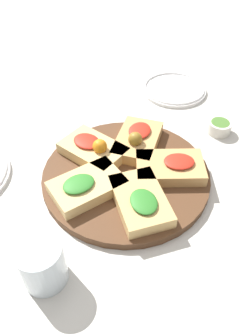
# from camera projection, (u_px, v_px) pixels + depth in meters

# --- Properties ---
(ground_plane) EXTENTS (3.00, 3.00, 0.00)m
(ground_plane) POSITION_uv_depth(u_px,v_px,m) (126.00, 178.00, 0.78)
(ground_plane) COLOR beige
(serving_board) EXTENTS (0.39, 0.39, 0.02)m
(serving_board) POSITION_uv_depth(u_px,v_px,m) (126.00, 175.00, 0.78)
(serving_board) COLOR #51331E
(serving_board) RESTS_ON ground_plane
(focaccia_slice_0) EXTENTS (0.12, 0.17, 0.06)m
(focaccia_slice_0) POSITION_uv_depth(u_px,v_px,m) (93.00, 149.00, 0.80)
(focaccia_slice_0) COLOR #DBB775
(focaccia_slice_0) RESTS_ON serving_board
(focaccia_slice_1) EXTENTS (0.17, 0.13, 0.04)m
(focaccia_slice_1) POSITION_uv_depth(u_px,v_px,m) (87.00, 186.00, 0.72)
(focaccia_slice_1) COLOR #DBB775
(focaccia_slice_1) RESTS_ON serving_board
(focaccia_slice_2) EXTENTS (0.16, 0.18, 0.04)m
(focaccia_slice_2) POSITION_uv_depth(u_px,v_px,m) (141.00, 200.00, 0.69)
(focaccia_slice_2) COLOR tan
(focaccia_slice_2) RESTS_ON serving_board
(focaccia_slice_3) EXTENTS (0.18, 0.18, 0.04)m
(focaccia_slice_3) POSITION_uv_depth(u_px,v_px,m) (171.00, 167.00, 0.76)
(focaccia_slice_3) COLOR tan
(focaccia_slice_3) RESTS_ON serving_board
(focaccia_slice_4) EXTENTS (0.18, 0.16, 0.06)m
(focaccia_slice_4) POSITION_uv_depth(u_px,v_px,m) (137.00, 140.00, 0.83)
(focaccia_slice_4) COLOR tan
(focaccia_slice_4) RESTS_ON serving_board
(plate_right) EXTENTS (0.21, 0.21, 0.02)m
(plate_right) POSITION_uv_depth(u_px,v_px,m) (174.00, 89.00, 1.06)
(plate_right) COLOR white
(plate_right) RESTS_ON ground_plane
(water_glass) EXTENTS (0.08, 0.08, 0.09)m
(water_glass) POSITION_uv_depth(u_px,v_px,m) (42.00, 264.00, 0.57)
(water_glass) COLOR silver
(water_glass) RESTS_ON ground_plane
(dipping_bowl) EXTENTS (0.06, 0.06, 0.03)m
(dipping_bowl) POSITION_uv_depth(u_px,v_px,m) (219.00, 127.00, 0.90)
(dipping_bowl) COLOR silver
(dipping_bowl) RESTS_ON ground_plane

